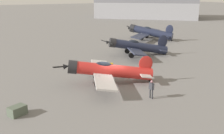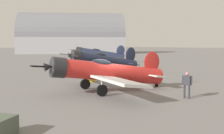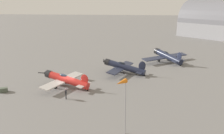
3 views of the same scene
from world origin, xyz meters
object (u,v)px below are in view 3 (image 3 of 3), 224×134
Objects in this scene: airplane_foreground at (65,79)px; windsock_mast at (122,85)px; airplane_mid_apron at (123,67)px; fuel_drum at (85,78)px; equipment_crate at (4,90)px; ground_crew_mechanic at (66,93)px; airplane_far_line at (167,56)px.

windsock_mast is (11.14, -16.20, 4.75)m from airplane_foreground.
fuel_drum is (-7.21, -5.45, -0.99)m from airplane_mid_apron.
ground_crew_mechanic is at bearing -9.96° from equipment_crate.
equipment_crate is at bearing 163.52° from ground_crew_mechanic.
ground_crew_mechanic is at bearing 107.55° from airplane_far_line.
airplane_mid_apron is at bearing 99.68° from airplane_far_line.
ground_crew_mechanic reaches higher than equipment_crate.
airplane_foreground reaches higher than fuel_drum.
airplane_far_line reaches higher than ground_crew_mechanic.
windsock_mast reaches higher than airplane_foreground.
ground_crew_mechanic is at bearing -95.78° from fuel_drum.
airplane_mid_apron is 6.62× the size of equipment_crate.
airplane_foreground is at bearing 20.31° from equipment_crate.
windsock_mast reaches higher than airplane_mid_apron.
airplane_far_line is at bearing -112.87° from airplane_foreground.
airplane_far_line is (10.20, 11.09, 0.11)m from airplane_mid_apron.
airplane_foreground is 5.23m from fuel_drum.
airplane_far_line is at bearing -113.65° from airplane_mid_apron.
fuel_drum is 0.13× the size of windsock_mast.
airplane_foreground is at bearing -121.39° from fuel_drum.
airplane_far_line reaches higher than fuel_drum.
fuel_drum is at bearing 77.71° from ground_crew_mechanic.
airplane_foreground is 13.94m from airplane_mid_apron.
airplane_far_line reaches higher than equipment_crate.
airplane_mid_apron is (9.89, 9.83, -0.00)m from airplane_foreground.
equipment_crate is at bearing 91.70° from airplane_far_line.
airplane_mid_apron reaches higher than fuel_drum.
airplane_far_line is (20.09, 20.92, 0.11)m from airplane_foreground.
equipment_crate is at bearing 53.34° from airplane_mid_apron.
windsock_mast is at bearing -30.99° from equipment_crate.
windsock_mast is (1.26, -26.04, 4.75)m from airplane_mid_apron.
airplane_far_line is 7.47× the size of equipment_crate.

